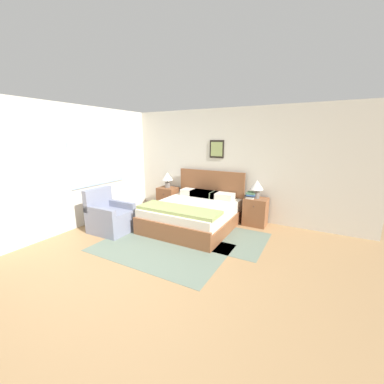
# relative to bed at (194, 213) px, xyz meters

# --- Properties ---
(ground_plane) EXTENTS (16.00, 16.00, 0.00)m
(ground_plane) POSITION_rel_bed_xyz_m (0.06, -2.03, -0.30)
(ground_plane) COLOR #99754C
(wall_back) EXTENTS (6.89, 0.09, 2.60)m
(wall_back) POSITION_rel_bed_xyz_m (0.06, 1.01, 1.00)
(wall_back) COLOR beige
(wall_back) RESTS_ON ground_plane
(wall_left) EXTENTS (0.08, 5.41, 2.60)m
(wall_left) POSITION_rel_bed_xyz_m (-2.22, -0.53, 1.00)
(wall_left) COLOR beige
(wall_left) RESTS_ON ground_plane
(area_rug_main) EXTENTS (2.33, 1.51, 0.01)m
(area_rug_main) POSITION_rel_bed_xyz_m (-0.01, -1.24, -0.30)
(area_rug_main) COLOR slate
(area_rug_main) RESTS_ON ground_plane
(area_rug_bedside) EXTENTS (1.00, 1.30, 0.01)m
(area_rug_bedside) POSITION_rel_bed_xyz_m (1.13, -0.30, -0.30)
(area_rug_bedside) COLOR slate
(area_rug_bedside) RESTS_ON ground_plane
(bed) EXTENTS (1.72, 1.93, 1.14)m
(bed) POSITION_rel_bed_xyz_m (0.00, 0.00, 0.00)
(bed) COLOR brown
(bed) RESTS_ON ground_plane
(armchair) EXTENTS (0.81, 0.67, 0.90)m
(armchair) POSITION_rel_bed_xyz_m (-1.40, -1.12, 0.00)
(armchair) COLOR gray
(armchair) RESTS_ON ground_plane
(nightstand_near_window) EXTENTS (0.50, 0.44, 0.62)m
(nightstand_near_window) POSITION_rel_bed_xyz_m (-1.18, 0.72, 0.01)
(nightstand_near_window) COLOR brown
(nightstand_near_window) RESTS_ON ground_plane
(nightstand_by_door) EXTENTS (0.50, 0.44, 0.62)m
(nightstand_by_door) POSITION_rel_bed_xyz_m (1.18, 0.72, 0.01)
(nightstand_by_door) COLOR brown
(nightstand_by_door) RESTS_ON ground_plane
(table_lamp_near_window) EXTENTS (0.29, 0.29, 0.41)m
(table_lamp_near_window) POSITION_rel_bed_xyz_m (-1.19, 0.73, 0.59)
(table_lamp_near_window) COLOR slate
(table_lamp_near_window) RESTS_ON nightstand_near_window
(table_lamp_by_door) EXTENTS (0.29, 0.29, 0.41)m
(table_lamp_by_door) POSITION_rel_bed_xyz_m (1.17, 0.73, 0.59)
(table_lamp_by_door) COLOR slate
(table_lamp_by_door) RESTS_ON nightstand_by_door
(book_thick_bottom) EXTENTS (0.17, 0.26, 0.04)m
(book_thick_bottom) POSITION_rel_bed_xyz_m (1.07, 0.68, 0.34)
(book_thick_bottom) COLOR silver
(book_thick_bottom) RESTS_ON nightstand_by_door
(book_hardcover_middle) EXTENTS (0.24, 0.24, 0.03)m
(book_hardcover_middle) POSITION_rel_bed_xyz_m (1.07, 0.68, 0.37)
(book_hardcover_middle) COLOR #232328
(book_hardcover_middle) RESTS_ON book_thick_bottom
(book_novel_upper) EXTENTS (0.22, 0.30, 0.03)m
(book_novel_upper) POSITION_rel_bed_xyz_m (1.07, 0.68, 0.40)
(book_novel_upper) COLOR #335693
(book_novel_upper) RESTS_ON book_hardcover_middle
(book_slim_near_top) EXTENTS (0.19, 0.26, 0.03)m
(book_slim_near_top) POSITION_rel_bed_xyz_m (1.07, 0.68, 0.44)
(book_slim_near_top) COLOR #4C7551
(book_slim_near_top) RESTS_ON book_novel_upper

